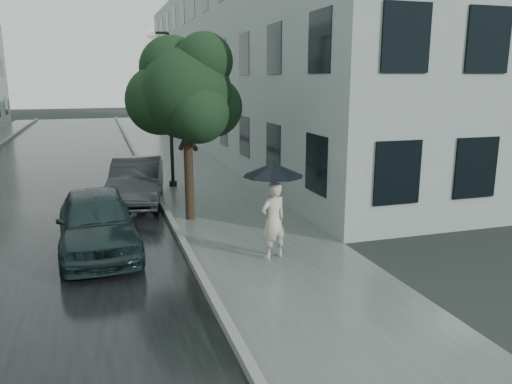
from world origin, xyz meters
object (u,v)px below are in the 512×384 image
object	(u,v)px
lamp_post	(166,99)
car_near	(97,221)
car_far	(137,181)
street_tree	(186,92)
pedestrian	(273,220)

from	to	relation	value
lamp_post	car_near	xyz separation A→B (m)	(-2.42, -6.40, -2.34)
car_far	lamp_post	bearing A→B (deg)	68.71
street_tree	car_far	xyz separation A→B (m)	(-1.21, 2.22, -2.70)
car_near	car_far	distance (m)	4.46
car_far	pedestrian	bearing A→B (deg)	-58.61
car_near	car_far	world-z (taller)	car_near
pedestrian	car_far	bearing A→B (deg)	-85.83
pedestrian	car_far	world-z (taller)	pedestrian
street_tree	car_near	bearing A→B (deg)	-138.79
lamp_post	car_far	world-z (taller)	lamp_post
street_tree	lamp_post	bearing A→B (deg)	89.57
car_near	car_far	bearing A→B (deg)	72.04
pedestrian	lamp_post	world-z (taller)	lamp_post
pedestrian	lamp_post	distance (m)	8.31
car_far	street_tree	bearing A→B (deg)	-51.84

